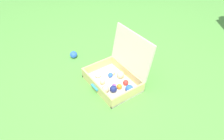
# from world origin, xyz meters

# --- Properties ---
(ground_plane) EXTENTS (16.00, 16.00, 0.00)m
(ground_plane) POSITION_xyz_m (0.00, 0.00, 0.00)
(ground_plane) COLOR #4C8C38
(open_suitcase) EXTENTS (0.58, 0.52, 0.53)m
(open_suitcase) POSITION_xyz_m (-0.04, 0.11, 0.11)
(open_suitcase) COLOR beige
(open_suitcase) RESTS_ON ground
(stray_ball_on_grass) EXTENTS (0.09, 0.09, 0.09)m
(stray_ball_on_grass) POSITION_xyz_m (-0.72, -0.07, 0.04)
(stray_ball_on_grass) COLOR blue
(stray_ball_on_grass) RESTS_ON ground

